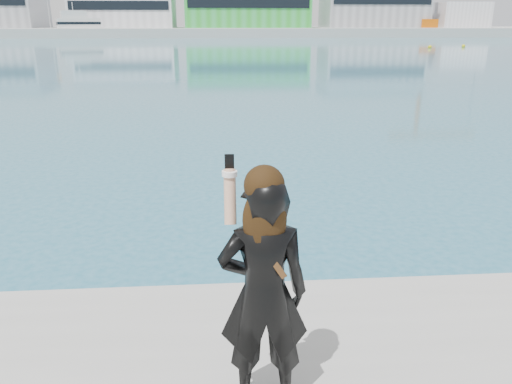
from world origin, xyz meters
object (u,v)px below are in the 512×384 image
at_px(buoy_near, 463,47).
at_px(motor_yacht, 81,28).
at_px(buoy_extra, 430,48).
at_px(woman, 263,288).

bearing_deg(buoy_near, motor_yacht, 143.95).
relative_size(buoy_near, buoy_extra, 1.00).
bearing_deg(motor_yacht, buoy_extra, -61.07).
height_order(motor_yacht, buoy_near, motor_yacht).
xyz_separation_m(motor_yacht, buoy_extra, (59.03, -49.55, -2.10)).
bearing_deg(woman, buoy_extra, -112.68).
height_order(buoy_near, woman, woman).
distance_m(buoy_near, buoy_extra, 6.32).
height_order(motor_yacht, buoy_extra, motor_yacht).
xyz_separation_m(motor_yacht, buoy_near, (64.92, -47.25, -2.10)).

